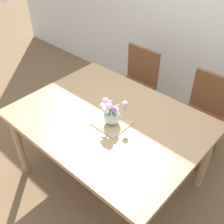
% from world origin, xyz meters
% --- Properties ---
extents(ground_plane, '(12.00, 12.00, 0.00)m').
position_xyz_m(ground_plane, '(0.00, 0.00, 0.00)').
color(ground_plane, brown).
extents(dining_table, '(1.57, 1.18, 0.77)m').
position_xyz_m(dining_table, '(0.00, 0.00, 0.69)').
color(dining_table, tan).
rests_on(dining_table, ground_plane).
extents(chair_left, '(0.42, 0.42, 0.90)m').
position_xyz_m(chair_left, '(-0.43, 0.93, 0.52)').
color(chair_left, brown).
rests_on(chair_left, ground_plane).
extents(chair_right, '(0.42, 0.42, 0.90)m').
position_xyz_m(chair_right, '(0.43, 0.93, 0.52)').
color(chair_right, brown).
rests_on(chair_right, ground_plane).
extents(placemat, '(0.26, 0.26, 0.01)m').
position_xyz_m(placemat, '(0.06, -0.04, 0.78)').
color(placemat, tan).
rests_on(placemat, dining_table).
extents(flower_vase, '(0.19, 0.21, 0.24)m').
position_xyz_m(flower_vase, '(0.07, -0.04, 0.89)').
color(flower_vase, silver).
rests_on(flower_vase, placemat).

